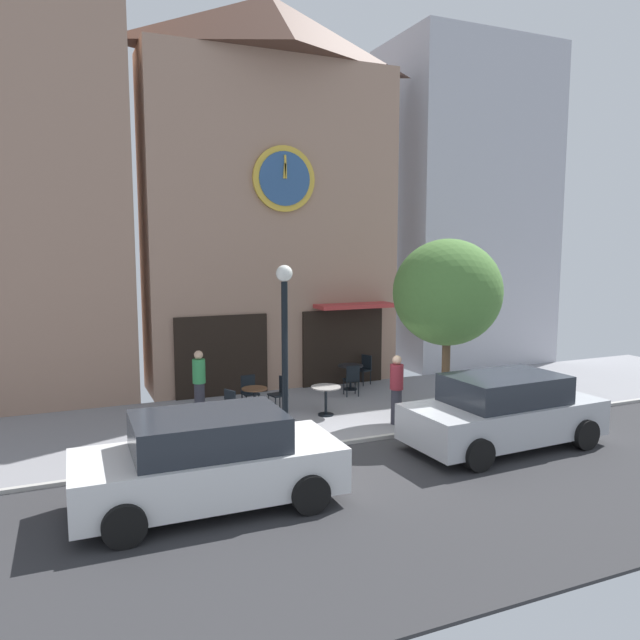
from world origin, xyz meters
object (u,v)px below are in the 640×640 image
at_px(cafe_chair_curbside, 280,391).
at_px(cafe_chair_mid_row, 352,378).
at_px(cafe_chair_right_end, 233,405).
at_px(cafe_chair_near_tree, 249,390).
at_px(parked_car_silver, 504,412).
at_px(street_tree, 448,293).
at_px(cafe_table_near_curb, 351,372).
at_px(pedestrian_green, 199,383).
at_px(street_lamp, 285,352).
at_px(cafe_table_center, 326,394).
at_px(pedestrian_maroon, 397,389).
at_px(parked_car_white, 209,461).
at_px(cafe_chair_corner, 365,367).
at_px(cafe_table_leftmost, 255,398).

xyz_separation_m(cafe_chair_curbside, cafe_chair_mid_row, (2.39, 0.68, 0.00)).
xyz_separation_m(cafe_chair_right_end, cafe_chair_near_tree, (0.77, 1.28, 0.00)).
relative_size(cafe_chair_right_end, parked_car_silver, 0.21).
height_order(cafe_chair_right_end, cafe_chair_mid_row, same).
height_order(street_tree, cafe_table_near_curb, street_tree).
relative_size(cafe_chair_near_tree, pedestrian_green, 0.54).
relative_size(cafe_chair_right_end, pedestrian_green, 0.54).
height_order(cafe_chair_curbside, cafe_chair_right_end, same).
relative_size(street_lamp, cafe_table_near_curb, 5.09).
xyz_separation_m(cafe_table_center, cafe_chair_curbside, (-0.93, 0.79, -0.01)).
distance_m(pedestrian_maroon, parked_car_silver, 2.64).
xyz_separation_m(street_tree, parked_car_white, (-6.45, -2.61, -2.37)).
bearing_deg(cafe_table_center, cafe_chair_corner, 46.97).
distance_m(cafe_table_leftmost, cafe_chair_mid_row, 3.34).
relative_size(cafe_table_center, parked_car_silver, 0.17).
bearing_deg(cafe_table_near_curb, pedestrian_maroon, -98.61).
height_order(street_tree, pedestrian_green, street_tree).
bearing_deg(cafe_chair_mid_row, cafe_chair_right_end, -158.95).
distance_m(cafe_chair_right_end, cafe_chair_corner, 5.59).
xyz_separation_m(street_tree, cafe_table_near_curb, (-0.74, 3.72, -2.59)).
distance_m(cafe_table_leftmost, cafe_chair_corner, 4.76).
height_order(street_lamp, cafe_chair_mid_row, street_lamp).
height_order(cafe_table_leftmost, cafe_table_center, cafe_table_leftmost).
distance_m(cafe_table_center, cafe_chair_right_end, 2.40).
bearing_deg(parked_car_white, cafe_chair_mid_row, 46.05).
xyz_separation_m(cafe_table_center, parked_car_silver, (2.49, -3.68, 0.22)).
relative_size(cafe_table_leftmost, cafe_table_near_curb, 1.00).
bearing_deg(cafe_chair_mid_row, street_tree, -70.45).
relative_size(cafe_chair_corner, pedestrian_green, 0.54).
bearing_deg(street_tree, pedestrian_maroon, 172.72).
bearing_deg(cafe_table_leftmost, cafe_table_center, -15.32).
bearing_deg(cafe_chair_corner, cafe_table_center, -133.03).
height_order(street_lamp, parked_car_silver, street_lamp).
distance_m(cafe_table_center, pedestrian_green, 3.18).
bearing_deg(cafe_table_near_curb, pedestrian_green, -167.65).
height_order(cafe_chair_right_end, pedestrian_maroon, pedestrian_maroon).
bearing_deg(parked_car_silver, street_lamp, 150.02).
distance_m(cafe_chair_mid_row, parked_car_silver, 5.25).
height_order(cafe_table_leftmost, cafe_chair_mid_row, cafe_chair_mid_row).
distance_m(cafe_table_center, cafe_chair_mid_row, 2.07).
xyz_separation_m(cafe_table_leftmost, cafe_chair_curbside, (0.79, 0.32, 0.02)).
bearing_deg(parked_car_white, street_lamp, 49.96).
distance_m(cafe_table_leftmost, cafe_table_near_curb, 3.91).
xyz_separation_m(pedestrian_green, pedestrian_maroon, (4.18, -2.53, 0.00)).
bearing_deg(cafe_table_leftmost, parked_car_silver, -44.53).
bearing_deg(cafe_chair_corner, street_lamp, -135.50).
bearing_deg(pedestrian_green, cafe_table_center, -21.76).
xyz_separation_m(cafe_table_near_curb, cafe_chair_mid_row, (-0.32, -0.74, -0.01)).
bearing_deg(cafe_chair_right_end, cafe_chair_mid_row, 21.05).
relative_size(street_lamp, cafe_chair_mid_row, 4.27).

